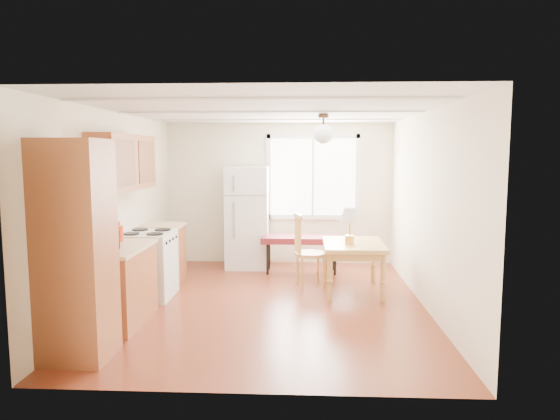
# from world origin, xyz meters

# --- Properties ---
(room_shell) EXTENTS (4.60, 5.60, 2.62)m
(room_shell) POSITION_xyz_m (0.00, 0.00, 1.25)
(room_shell) COLOR #571F11
(room_shell) RESTS_ON ground
(kitchen_run) EXTENTS (0.65, 3.40, 2.20)m
(kitchen_run) POSITION_xyz_m (-1.72, -0.63, 0.84)
(kitchen_run) COLOR brown
(kitchen_run) RESTS_ON ground
(window_unit) EXTENTS (1.64, 0.05, 1.51)m
(window_unit) POSITION_xyz_m (0.60, 2.47, 1.55)
(window_unit) COLOR white
(window_unit) RESTS_ON room_shell
(pendant_light) EXTENTS (0.26, 0.26, 0.40)m
(pendant_light) POSITION_xyz_m (0.70, 0.40, 2.24)
(pendant_light) COLOR black
(pendant_light) RESTS_ON room_shell
(refrigerator) EXTENTS (0.74, 0.76, 1.74)m
(refrigerator) POSITION_xyz_m (-0.53, 2.10, 0.87)
(refrigerator) COLOR silver
(refrigerator) RESTS_ON ground
(bench) EXTENTS (1.31, 0.50, 0.60)m
(bench) POSITION_xyz_m (0.41, 1.74, 0.54)
(bench) COLOR maroon
(bench) RESTS_ON ground
(dining_table) EXTENTS (0.85, 1.13, 0.70)m
(dining_table) POSITION_xyz_m (1.15, 0.64, 0.60)
(dining_table) COLOR #B68A46
(dining_table) RESTS_ON ground
(chair) EXTENTS (0.51, 0.50, 1.08)m
(chair) POSITION_xyz_m (0.45, 0.85, 0.62)
(chair) COLOR #B68A46
(chair) RESTS_ON ground
(table_lamp) EXTENTS (0.29, 0.29, 0.51)m
(table_lamp) POSITION_xyz_m (1.09, 0.56, 1.07)
(table_lamp) COLOR gold
(table_lamp) RESTS_ON dining_table
(coffee_maker) EXTENTS (0.22, 0.26, 0.33)m
(coffee_maker) POSITION_xyz_m (-1.72, -0.93, 1.02)
(coffee_maker) COLOR black
(coffee_maker) RESTS_ON kitchen_run
(kettle) EXTENTS (0.13, 0.13, 0.25)m
(kettle) POSITION_xyz_m (-1.81, -0.50, 1.00)
(kettle) COLOR red
(kettle) RESTS_ON kitchen_run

